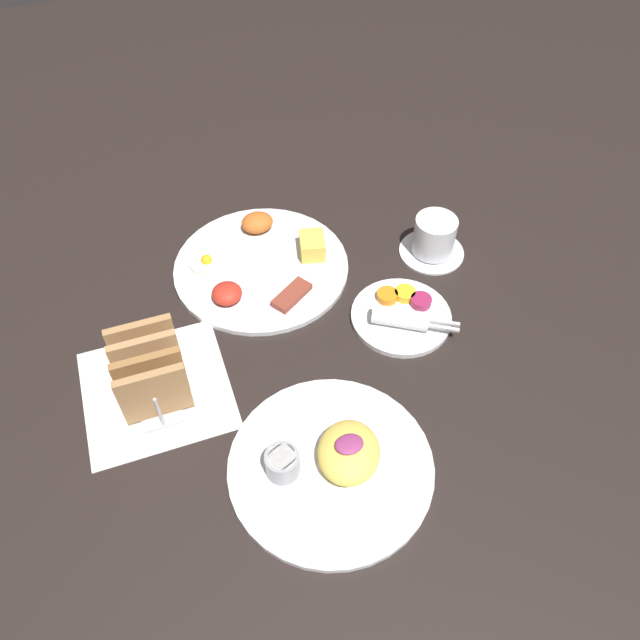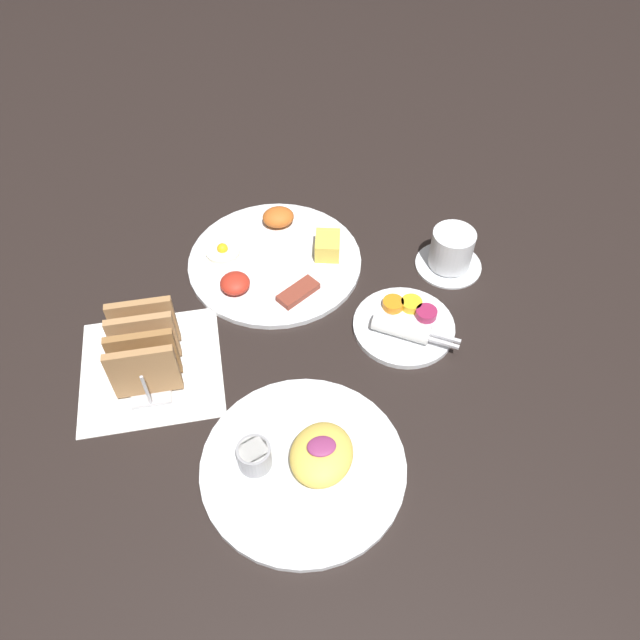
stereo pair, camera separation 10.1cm
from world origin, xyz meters
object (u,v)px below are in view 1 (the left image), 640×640
(plate_condiments, at_px, (402,315))
(coffee_cup, at_px, (434,238))
(plate_foreground, at_px, (332,462))
(plate_breakfast, at_px, (262,264))
(toast_rack, at_px, (150,371))

(plate_condiments, bearing_deg, coffee_cup, 47.10)
(coffee_cup, bearing_deg, plate_condiments, -132.90)
(plate_condiments, height_order, plate_foreground, plate_foreground)
(plate_breakfast, relative_size, plate_condiments, 1.86)
(toast_rack, height_order, coffee_cup, toast_rack)
(plate_breakfast, bearing_deg, toast_rack, -138.41)
(plate_foreground, xyz_separation_m, coffee_cup, (0.33, 0.35, 0.02))
(plate_foreground, bearing_deg, plate_condiments, 46.73)
(plate_breakfast, distance_m, plate_condiments, 0.27)
(coffee_cup, bearing_deg, plate_foreground, -133.14)
(plate_breakfast, distance_m, toast_rack, 0.31)
(toast_rack, bearing_deg, plate_condiments, 0.79)
(toast_rack, relative_size, coffee_cup, 1.23)
(plate_foreground, xyz_separation_m, toast_rack, (-0.21, 0.21, 0.04))
(plate_condiments, bearing_deg, toast_rack, -179.21)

